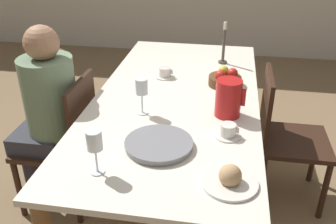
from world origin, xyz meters
The scene contains 14 objects.
ground_plane centered at (0.00, 0.00, 0.00)m, with size 20.00×20.00×0.00m, color #7F6647.
dining_table centered at (0.00, 0.00, 0.65)m, with size 0.93×1.96×0.74m.
chair_person_side centered at (-0.65, -0.14, 0.46)m, with size 0.42×0.42×0.86m.
chair_opposite centered at (0.65, 0.14, 0.46)m, with size 0.42×0.42×0.86m.
person_seated centered at (-0.74, -0.15, 0.69)m, with size 0.39×0.41×1.17m.
red_pitcher centered at (0.29, -0.18, 0.84)m, with size 0.16×0.13×0.20m.
wine_glass_water centered at (-0.15, -0.24, 0.89)m, with size 0.06×0.06×0.20m.
wine_glass_juice centered at (-0.21, -0.76, 0.89)m, with size 0.06×0.06×0.20m.
teacup_near_person centered at (0.30, -0.40, 0.77)m, with size 0.13×0.13×0.06m.
teacup_across centered at (-0.12, 0.27, 0.77)m, with size 0.13×0.13×0.06m.
serving_tray centered at (0.00, -0.54, 0.76)m, with size 0.31×0.31×0.03m.
bread_plate centered at (0.32, -0.75, 0.77)m, with size 0.22×0.22×0.09m.
fruit_bowl centered at (0.27, 0.21, 0.78)m, with size 0.20×0.20×0.11m.
candlestick_tall centered at (0.24, 0.59, 0.85)m, with size 0.06×0.06×0.29m.
Camera 1 is at (0.28, -1.93, 1.68)m, focal length 40.00 mm.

